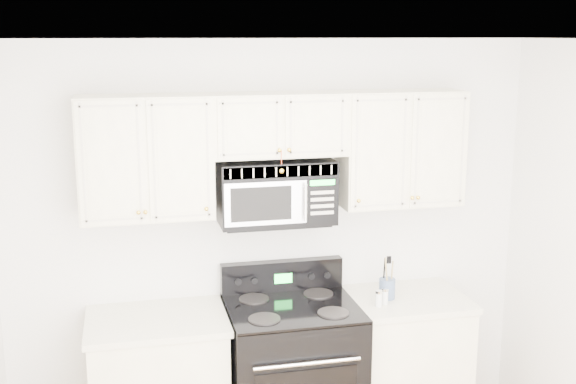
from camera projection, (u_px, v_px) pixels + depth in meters
name	position (u px, v px, depth m)	size (l,w,h in m)	color
room	(355.00, 343.00, 3.16)	(3.51, 3.51, 2.61)	#A4775A
base_cabinet_right	(398.00, 365.00, 4.89)	(0.86, 0.65, 0.92)	#F3EDCA
range	(292.00, 371.00, 4.68)	(0.83, 0.75, 1.14)	black
upper_cabinets	(278.00, 147.00, 4.53)	(2.44, 0.37, 0.75)	#F3EDCA
microwave	(276.00, 191.00, 4.57)	(0.73, 0.41, 0.40)	black
utensil_crock	(387.00, 288.00, 4.74)	(0.11, 0.11, 0.29)	#445674
shaker_salt	(379.00, 298.00, 4.60)	(0.04, 0.04, 0.11)	silver
shaker_pepper	(385.00, 296.00, 4.65)	(0.04, 0.04, 0.11)	silver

